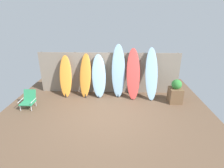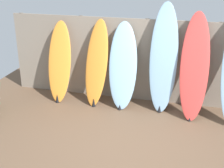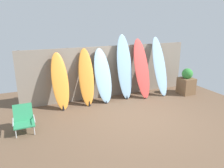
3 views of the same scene
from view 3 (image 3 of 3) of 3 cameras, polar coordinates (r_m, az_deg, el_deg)
ground at (r=6.28m, az=6.68°, el=-8.77°), size 7.68×7.68×0.00m
fence_back at (r=7.68m, az=-0.59°, el=3.26°), size 6.08×0.11×1.80m
surfboard_orange_0 at (r=6.82m, az=-13.39°, el=0.57°), size 0.54×0.61×1.72m
surfboard_orange_1 at (r=7.01m, az=-6.73°, el=1.68°), size 0.55×0.66×1.79m
surfboard_skyblue_2 at (r=7.19m, az=-2.38°, el=2.13°), size 0.65×0.69×1.77m
surfboard_skyblue_3 at (r=7.51m, az=3.30°, el=4.34°), size 0.57×0.55×2.19m
surfboard_red_4 at (r=7.71m, az=7.77°, el=3.97°), size 0.57×0.78×2.03m
surfboard_skyblue_5 at (r=8.10m, az=12.35°, el=4.46°), size 0.53×0.81×2.07m
beach_chair at (r=5.85m, az=-22.08°, el=-8.43°), size 0.50×0.55×0.65m
planter_box at (r=8.48m, az=18.86°, el=0.36°), size 0.49×0.52×0.96m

